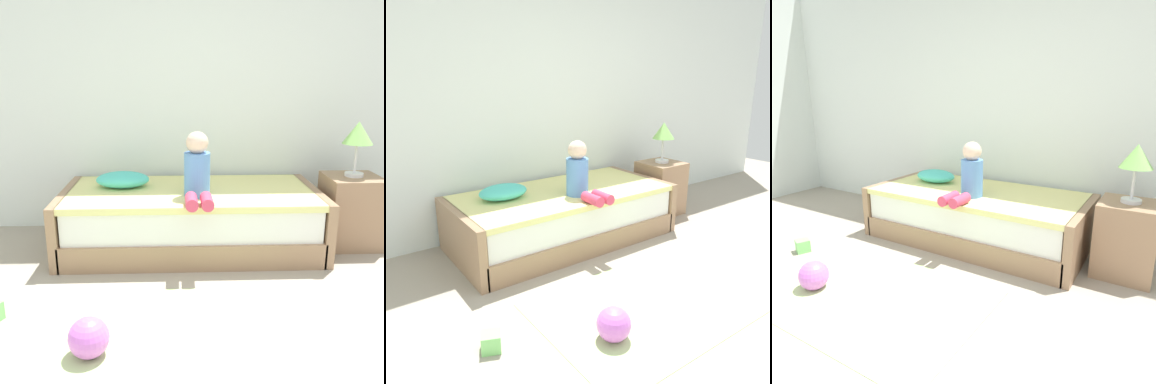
% 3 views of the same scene
% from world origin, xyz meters
% --- Properties ---
extents(wall_rear, '(7.20, 0.10, 2.90)m').
position_xyz_m(wall_rear, '(0.00, 2.60, 1.45)').
color(wall_rear, silver).
rests_on(wall_rear, ground).
extents(bed, '(2.11, 1.00, 0.50)m').
position_xyz_m(bed, '(-0.38, 2.00, 0.25)').
color(bed, '#997556').
rests_on(bed, ground).
extents(nightstand, '(0.44, 0.44, 0.60)m').
position_xyz_m(nightstand, '(0.97, 2.00, 0.30)').
color(nightstand, '#997556').
rests_on(nightstand, ground).
extents(table_lamp, '(0.24, 0.24, 0.45)m').
position_xyz_m(table_lamp, '(0.97, 2.00, 0.94)').
color(table_lamp, silver).
rests_on(table_lamp, nightstand).
extents(child_figure, '(0.20, 0.51, 0.50)m').
position_xyz_m(child_figure, '(-0.34, 1.77, 0.70)').
color(child_figure, '#598CD1').
rests_on(child_figure, bed).
extents(pillow, '(0.44, 0.30, 0.13)m').
position_xyz_m(pillow, '(-0.95, 2.10, 0.56)').
color(pillow, '#4CCCBC').
rests_on(pillow, bed).
extents(toy_ball, '(0.22, 0.22, 0.22)m').
position_xyz_m(toy_ball, '(-0.97, 0.56, 0.11)').
color(toy_ball, '#CC66D8').
rests_on(toy_ball, ground).
extents(area_rug, '(1.60, 1.10, 0.01)m').
position_xyz_m(area_rug, '(-0.50, 0.70, 0.00)').
color(area_rug, '#B2D189').
rests_on(area_rug, ground).
extents(toy_block, '(0.15, 0.15, 0.11)m').
position_xyz_m(toy_block, '(-1.62, 0.91, 0.06)').
color(toy_block, '#7FD872').
rests_on(toy_block, ground).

